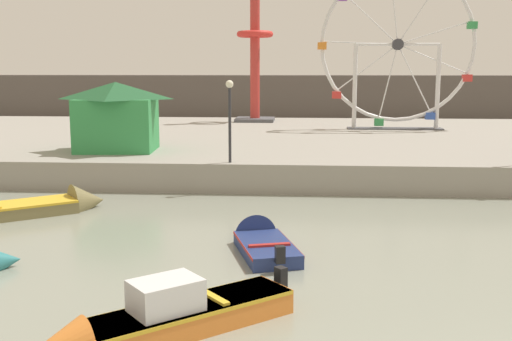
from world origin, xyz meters
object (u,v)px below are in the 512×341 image
at_px(motorboat_orange_hull, 153,322).
at_px(carnival_booth_green_kiosk, 116,115).
at_px(drop_tower_red_tower, 255,51).
at_px(promenade_lamp_near, 230,108).
at_px(motorboat_olive_wood, 43,206).
at_px(ferris_wheel_white_frame, 398,48).
at_px(motorboat_navy_blue, 261,241).

xyz_separation_m(motorboat_orange_hull, carnival_booth_green_kiosk, (-5.93, 17.63, 2.56)).
bearing_deg(drop_tower_red_tower, promenade_lamp_near, -88.59).
bearing_deg(promenade_lamp_near, carnival_booth_green_kiosk, 150.14).
distance_m(motorboat_olive_wood, carnival_booth_green_kiosk, 8.13).
bearing_deg(carnival_booth_green_kiosk, motorboat_orange_hull, -75.60).
relative_size(motorboat_orange_hull, ferris_wheel_white_frame, 0.48).
distance_m(motorboat_orange_hull, promenade_lamp_near, 14.67).
xyz_separation_m(drop_tower_red_tower, carnival_booth_green_kiosk, (-5.25, -16.97, -3.43)).
distance_m(drop_tower_red_tower, promenade_lamp_near, 20.47).
bearing_deg(motorboat_olive_wood, promenade_lamp_near, -1.97).
bearing_deg(ferris_wheel_white_frame, motorboat_olive_wood, -128.03).
xyz_separation_m(ferris_wheel_white_frame, promenade_lamp_near, (-8.89, -14.93, -2.86)).
xyz_separation_m(motorboat_navy_blue, motorboat_orange_hull, (-1.63, -6.21, 0.15)).
bearing_deg(motorboat_orange_hull, drop_tower_red_tower, -128.87).
xyz_separation_m(motorboat_olive_wood, motorboat_navy_blue, (8.01, -3.75, -0.05)).
xyz_separation_m(motorboat_olive_wood, promenade_lamp_near, (6.19, 4.37, 3.24)).
height_order(drop_tower_red_tower, promenade_lamp_near, drop_tower_red_tower).
bearing_deg(motorboat_olive_wood, motorboat_navy_blue, -62.22).
relative_size(motorboat_olive_wood, carnival_booth_green_kiosk, 1.25).
xyz_separation_m(motorboat_orange_hull, drop_tower_red_tower, (-0.69, 34.59, 5.99)).
bearing_deg(drop_tower_red_tower, motorboat_navy_blue, -85.34).
bearing_deg(drop_tower_red_tower, motorboat_olive_wood, -103.02).
height_order(drop_tower_red_tower, carnival_booth_green_kiosk, drop_tower_red_tower).
bearing_deg(promenade_lamp_near, drop_tower_red_tower, 91.41).
relative_size(motorboat_olive_wood, promenade_lamp_near, 1.52).
bearing_deg(ferris_wheel_white_frame, carnival_booth_green_kiosk, -141.54).
distance_m(ferris_wheel_white_frame, promenade_lamp_near, 17.61).
height_order(motorboat_olive_wood, ferris_wheel_white_frame, ferris_wheel_white_frame).
bearing_deg(carnival_booth_green_kiosk, ferris_wheel_white_frame, 34.25).
distance_m(motorboat_olive_wood, motorboat_navy_blue, 8.84).
relative_size(drop_tower_red_tower, carnival_booth_green_kiosk, 2.81).
distance_m(motorboat_navy_blue, ferris_wheel_white_frame, 24.87).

